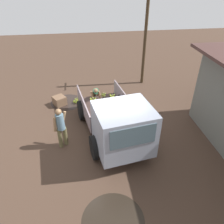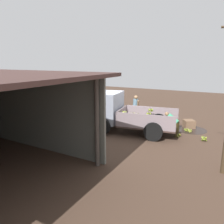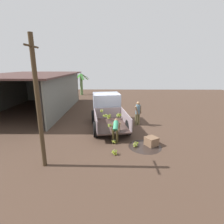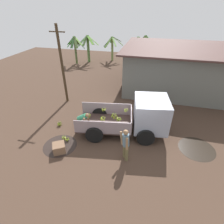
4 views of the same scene
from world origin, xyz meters
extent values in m
plane|color=#463226|center=(0.00, 0.00, 0.00)|extent=(36.00, 36.00, 0.00)
cylinder|color=#2C221E|center=(-3.22, -1.64, 0.00)|extent=(1.67, 1.67, 0.01)
cylinder|color=black|center=(3.41, -0.22, 0.00)|extent=(1.74, 1.74, 0.01)
cube|color=#3C2B27|center=(-1.36, 0.11, 0.48)|extent=(3.12, 2.32, 0.08)
cube|color=gray|center=(-1.51, 1.01, 0.88)|extent=(2.83, 0.50, 0.71)
cube|color=gray|center=(-1.21, -0.80, 0.88)|extent=(2.83, 0.50, 0.71)
cube|color=gray|center=(0.03, 0.33, 0.88)|extent=(0.35, 1.87, 0.71)
cube|color=#9197A8|center=(1.00, 0.49, 1.24)|extent=(1.95, 2.09, 1.60)
cube|color=#4C606B|center=(1.84, 0.62, 1.56)|extent=(0.26, 1.46, 0.70)
cylinder|color=black|center=(0.59, 1.41, 0.44)|extent=(0.91, 0.36, 0.89)
cylinder|color=black|center=(0.90, -0.52, 0.44)|extent=(0.91, 0.36, 0.89)
cylinder|color=black|center=(-1.94, 1.00, 0.44)|extent=(0.91, 0.36, 0.89)
cylinder|color=black|center=(-1.63, -0.92, 0.44)|extent=(0.91, 0.36, 0.89)
sphere|color=brown|center=(-0.62, 0.26, 0.85)|extent=(0.09, 0.09, 0.09)
cylinder|color=olive|center=(-0.55, 0.26, 0.78)|extent=(0.06, 0.21, 0.16)
cylinder|color=olive|center=(-0.57, 0.31, 0.77)|extent=(0.17, 0.18, 0.18)
cylinder|color=#97B23D|center=(-0.63, 0.32, 0.76)|extent=(0.17, 0.07, 0.20)
cylinder|color=#9AA836|center=(-0.67, 0.30, 0.76)|extent=(0.15, 0.17, 0.20)
cylinder|color=#95A631|center=(-0.71, 0.25, 0.79)|extent=(0.07, 0.21, 0.15)
cylinder|color=olive|center=(-0.68, 0.20, 0.79)|extent=(0.19, 0.18, 0.15)
cylinder|color=olive|center=(-0.62, 0.18, 0.78)|extent=(0.21, 0.06, 0.16)
cylinder|color=olive|center=(-0.56, 0.20, 0.80)|extent=(0.19, 0.20, 0.13)
sphere|color=#453E2D|center=(-0.33, -0.36, 0.87)|extent=(0.09, 0.09, 0.09)
cylinder|color=olive|center=(-0.26, -0.39, 0.78)|extent=(0.14, 0.20, 0.21)
cylinder|color=#98A748|center=(-0.26, -0.30, 0.80)|extent=(0.19, 0.19, 0.18)
cylinder|color=olive|center=(-0.36, -0.29, 0.79)|extent=(0.21, 0.13, 0.20)
cylinder|color=#96AA48|center=(-0.39, -0.37, 0.78)|extent=(0.08, 0.20, 0.21)
cylinder|color=#949F47|center=(-0.33, -0.42, 0.77)|extent=(0.18, 0.07, 0.22)
sphere|color=brown|center=(-2.29, 0.16, 0.87)|extent=(0.08, 0.08, 0.08)
cylinder|color=#99A334|center=(-2.35, 0.13, 0.81)|extent=(0.14, 0.18, 0.14)
cylinder|color=olive|center=(-2.28, 0.11, 0.80)|extent=(0.16, 0.07, 0.17)
cylinder|color=olive|center=(-2.23, 0.16, 0.81)|extent=(0.06, 0.17, 0.16)
cylinder|color=olive|center=(-2.26, 0.21, 0.80)|extent=(0.16, 0.11, 0.17)
cylinder|color=olive|center=(-2.33, 0.21, 0.81)|extent=(0.16, 0.14, 0.15)
sphere|color=#443D2C|center=(-1.52, 0.47, 1.18)|extent=(0.08, 0.08, 0.08)
cylinder|color=olive|center=(-1.49, 0.53, 1.12)|extent=(0.17, 0.12, 0.16)
cylinder|color=olive|center=(-1.58, 0.51, 1.13)|extent=(0.14, 0.18, 0.13)
cylinder|color=#8BA423|center=(-1.57, 0.45, 1.11)|extent=(0.11, 0.17, 0.17)
cylinder|color=olive|center=(-1.51, 0.40, 1.14)|extent=(0.19, 0.07, 0.12)
cylinder|color=#93B03E|center=(-1.44, 0.46, 1.14)|extent=(0.08, 0.19, 0.12)
sphere|color=#49422F|center=(-1.31, -0.39, 1.19)|extent=(0.08, 0.08, 0.08)
cylinder|color=olive|center=(-1.30, -0.31, 1.13)|extent=(0.21, 0.10, 0.15)
cylinder|color=olive|center=(-1.39, -0.34, 1.14)|extent=(0.16, 0.20, 0.14)
cylinder|color=#85A424|center=(-1.38, -0.43, 1.12)|extent=(0.15, 0.19, 0.17)
cylinder|color=#97AA2C|center=(-1.30, -0.46, 1.13)|extent=(0.21, 0.10, 0.16)
cylinder|color=olive|center=(-1.23, -0.38, 1.13)|extent=(0.07, 0.21, 0.15)
sphere|color=#453E2C|center=(-0.89, 0.26, 1.01)|extent=(0.09, 0.09, 0.09)
cylinder|color=olive|center=(-0.88, 0.19, 0.92)|extent=(0.20, 0.07, 0.22)
cylinder|color=olive|center=(-0.79, 0.24, 0.95)|extent=(0.09, 0.25, 0.15)
cylinder|color=#96A73A|center=(-0.81, 0.32, 0.94)|extent=(0.18, 0.22, 0.17)
cylinder|color=#8AA530|center=(-0.92, 0.36, 0.96)|extent=(0.25, 0.11, 0.14)
cylinder|color=olive|center=(-0.99, 0.29, 0.95)|extent=(0.10, 0.25, 0.15)
cylinder|color=#627318|center=(-0.93, 0.21, 0.91)|extent=(0.17, 0.15, 0.23)
sphere|color=brown|center=(-0.33, 0.73, 1.17)|extent=(0.07, 0.07, 0.07)
cylinder|color=olive|center=(-0.39, 0.73, 1.10)|extent=(0.05, 0.15, 0.17)
cylinder|color=#A6AF4E|center=(-0.36, 0.68, 1.10)|extent=(0.15, 0.11, 0.17)
cylinder|color=#96B23D|center=(-0.33, 0.67, 1.11)|extent=(0.17, 0.05, 0.16)
cylinder|color=olive|center=(-0.27, 0.68, 1.13)|extent=(0.15, 0.17, 0.12)
cylinder|color=#929D3B|center=(-0.27, 0.74, 1.11)|extent=(0.08, 0.18, 0.14)
cylinder|color=olive|center=(-0.28, 0.77, 1.11)|extent=(0.15, 0.16, 0.14)
cylinder|color=#A0AB39|center=(-0.34, 0.80, 1.12)|extent=(0.19, 0.07, 0.13)
cylinder|color=olive|center=(-0.37, 0.76, 1.10)|extent=(0.12, 0.14, 0.17)
cube|color=#63655D|center=(3.80, 10.04, 1.57)|extent=(9.96, 0.15, 3.14)
cube|color=#63655D|center=(3.77, 4.14, 1.57)|extent=(9.96, 0.15, 3.14)
cube|color=#452C28|center=(3.78, 7.09, 3.20)|extent=(10.80, 6.86, 0.12)
cylinder|color=#3F3833|center=(-0.98, 9.87, 1.57)|extent=(0.16, 0.16, 3.14)
cylinder|color=#3F3833|center=(-1.01, 4.36, 1.57)|extent=(0.16, 0.16, 3.14)
cylinder|color=#40301E|center=(-4.96, 2.77, 2.54)|extent=(0.17, 0.17, 5.08)
cylinder|color=#40301E|center=(-4.96, 2.77, 4.63)|extent=(1.02, 0.07, 0.07)
cylinder|color=#546737|center=(-8.03, 11.50, 1.45)|extent=(0.24, 0.24, 2.91)
cube|color=#5E8B35|center=(-7.59, 11.47, 2.52)|extent=(0.92, 0.36, 0.90)
cube|color=#378330|center=(-7.68, 11.99, 2.23)|extent=(0.86, 1.09, 1.47)
cube|color=#3D5624|center=(-7.99, 11.88, 2.46)|extent=(0.36, 0.79, 1.00)
cube|color=#3B5B2B|center=(-8.48, 11.80, 2.45)|extent=(1.01, 0.76, 1.04)
cube|color=#2E6A2D|center=(-8.52, 11.59, 2.49)|extent=(1.03, 0.37, 0.96)
cube|color=#408238|center=(-8.33, 11.16, 2.44)|extent=(0.75, 0.83, 1.04)
cube|color=#3A6435|center=(-8.05, 11.06, 2.42)|extent=(0.33, 0.92, 1.08)
cube|color=#435B2B|center=(-7.72, 11.04, 2.45)|extent=(0.86, 1.09, 1.04)
cylinder|color=#547B3D|center=(-6.86, 12.46, 1.46)|extent=(0.30, 0.30, 2.91)
cube|color=#55783A|center=(-6.19, 12.40, 2.47)|extent=(1.35, 0.34, 1.00)
cube|color=#438332|center=(-6.59, 12.75, 2.41)|extent=(0.71, 0.75, 1.11)
cube|color=#4F8642|center=(-6.79, 12.92, 2.58)|extent=(0.40, 0.96, 0.79)
cube|color=#3E6A36|center=(-7.34, 12.89, 2.56)|extent=(1.14, 1.06, 0.82)
cube|color=#34612B|center=(-7.57, 12.53, 2.39)|extent=(1.46, 0.36, 1.17)
cube|color=#4B7A37|center=(-7.26, 12.01, 2.44)|extent=(1.03, 1.09, 1.07)
cube|color=#3C552B|center=(-6.94, 11.89, 2.49)|extent=(0.42, 1.19, 0.97)
cube|color=#457721|center=(-6.36, 11.97, 2.58)|extent=(1.19, 1.19, 0.78)
cylinder|color=#5C7942|center=(-1.08, 11.76, 1.53)|extent=(0.31, 0.31, 3.07)
cube|color=#376B35|center=(-0.47, 11.65, 2.54)|extent=(1.30, 0.49, 1.17)
cube|color=#2C802B|center=(-0.54, 12.23, 2.55)|extent=(1.22, 1.09, 1.15)
cube|color=#4F7328|center=(-1.25, 12.22, 2.43)|extent=(0.58, 1.02, 1.38)
cube|color=#2D752F|center=(-1.57, 11.99, 2.75)|extent=(1.09, 0.69, 0.75)
cube|color=#4D7D37|center=(-1.51, 11.53, 2.51)|extent=(1.01, 0.74, 1.24)
cube|color=#335B21|center=(-1.35, 11.03, 2.64)|extent=(0.77, 1.56, 0.97)
cube|color=#26651A|center=(-0.60, 11.25, 2.57)|extent=(1.16, 1.21, 1.12)
cylinder|color=olive|center=(-0.52, 14.24, 1.44)|extent=(0.34, 0.34, 2.88)
cube|color=#44753E|center=(0.09, 14.17, 2.52)|extent=(1.25, 0.38, 0.82)
cube|color=#2E6627|center=(-0.22, 14.89, 2.39)|extent=(0.80, 1.41, 1.09)
cube|color=#466C21|center=(-0.97, 14.54, 2.45)|extent=(1.05, 0.81, 0.96)
cube|color=#388031|center=(-0.91, 13.93, 2.30)|extent=(0.91, 0.77, 1.27)
cube|color=#256E1C|center=(-0.40, 13.81, 2.30)|extent=(0.54, 0.95, 1.26)
cylinder|color=olive|center=(-4.29, 13.71, 1.34)|extent=(0.26, 0.26, 2.68)
cube|color=#3C571D|center=(-3.66, 13.82, 2.24)|extent=(1.33, 0.52, 1.00)
cube|color=#326120|center=(-3.89, 14.23, 2.39)|extent=(0.99, 1.19, 0.70)
cube|color=#2E8530|center=(-4.53, 14.28, 2.28)|extent=(0.67, 1.23, 0.93)
cube|color=#215920|center=(-4.84, 13.81, 2.15)|extent=(1.16, 0.42, 1.19)
cube|color=#527530|center=(-4.61, 13.18, 2.21)|extent=(0.88, 1.21, 1.07)
cube|color=#5D863E|center=(-3.92, 13.00, 2.35)|extent=(0.92, 1.50, 0.79)
cylinder|color=brown|center=(0.17, -1.76, 0.40)|extent=(0.22, 0.22, 0.80)
cylinder|color=brown|center=(0.04, -1.57, 0.40)|extent=(0.22, 0.22, 0.80)
cylinder|color=slate|center=(0.09, -1.67, 1.11)|extent=(0.44, 0.43, 0.64)
sphere|color=#8C6746|center=(0.07, -1.69, 1.53)|extent=(0.23, 0.23, 0.23)
cylinder|color=#8C6746|center=(0.17, -1.86, 1.08)|extent=(0.17, 0.19, 0.60)
cylinder|color=#8C6746|center=(-0.11, -1.57, 1.09)|extent=(0.25, 0.31, 0.59)
cylinder|color=#382F16|center=(-2.77, -0.03, 0.36)|extent=(0.15, 0.15, 0.71)
cylinder|color=#382F16|center=(-2.79, -0.23, 0.36)|extent=(0.15, 0.15, 0.71)
cylinder|color=#3C9A6F|center=(-2.54, -0.16, 0.87)|extent=(0.64, 0.33, 0.53)
sphere|color=#8C6746|center=(-2.23, -0.19, 1.07)|extent=(0.20, 0.20, 0.20)
cylinder|color=#8C6746|center=(-2.28, -0.01, 0.74)|extent=(0.11, 0.19, 0.54)
cylinder|color=#8C6746|center=(-2.33, -0.36, 0.73)|extent=(0.11, 0.17, 0.54)
sphere|color=brown|center=(-4.06, -0.10, 0.20)|extent=(0.08, 0.08, 0.08)
cylinder|color=#93A025|center=(-4.13, -0.11, 0.12)|extent=(0.05, 0.19, 0.20)
cylinder|color=#9BA83A|center=(-4.10, -0.15, 0.11)|extent=(0.17, 0.15, 0.21)
cylinder|color=olive|center=(-4.03, -0.16, 0.11)|extent=(0.18, 0.11, 0.21)
cylinder|color=olive|center=(-3.98, -0.11, 0.12)|extent=(0.06, 0.21, 0.19)
cylinder|color=olive|center=(-4.01, -0.03, 0.14)|extent=(0.21, 0.17, 0.15)
cylinder|color=olive|center=(-4.10, -0.04, 0.12)|extent=(0.19, 0.16, 0.19)
sphere|color=brown|center=(-3.24, -1.14, 0.16)|extent=(0.07, 0.07, 0.07)
cylinder|color=olive|center=(-3.31, -1.11, 0.11)|extent=(0.10, 0.18, 0.12)
cylinder|color=olive|center=(-3.31, -1.16, 0.11)|extent=(0.11, 0.18, 0.11)
cylinder|color=#949F42|center=(-3.26, -1.20, 0.10)|extent=(0.17, 0.09, 0.14)
cylinder|color=olive|center=(-3.19, -1.18, 0.11)|extent=(0.15, 0.16, 0.11)
cylinder|color=#A2AC3C|center=(-3.18, -1.13, 0.10)|extent=(0.06, 0.17, 0.13)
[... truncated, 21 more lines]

